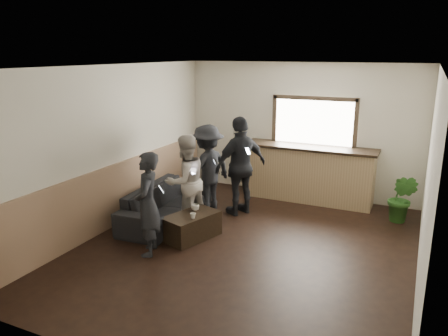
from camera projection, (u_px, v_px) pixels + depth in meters
The scene contains 12 objects.
ground at pixel (245, 247), 6.92m from camera, with size 5.00×6.00×0.01m, color black.
room_shell at pixel (203, 153), 6.84m from camera, with size 5.01×6.01×2.80m.
bar_counter at pixel (308, 170), 8.99m from camera, with size 2.70×0.68×2.13m.
sofa at pixel (167, 203), 7.97m from camera, with size 2.20×0.86×0.64m, color black.
coffee_table at pixel (192, 226), 7.23m from camera, with size 0.52×0.93×0.41m, color black.
cup_a at pixel (195, 208), 7.34m from camera, with size 0.13×0.13×0.10m, color silver.
cup_b at pixel (193, 216), 7.00m from camera, with size 0.09×0.09×0.09m, color silver.
potted_plant at pixel (402, 199), 7.83m from camera, with size 0.50×0.40×0.91m, color #2D6623.
person_a at pixel (148, 204), 6.53m from camera, with size 0.59×0.69×1.59m.
person_b at pixel (186, 181), 7.60m from camera, with size 0.90×0.99×1.64m.
person_c at pixel (207, 169), 8.32m from camera, with size 0.96×1.24×1.69m.
person_d at pixel (241, 166), 8.15m from camera, with size 0.97×1.17×1.87m.
Camera 1 is at (2.38, -5.90, 3.01)m, focal length 35.00 mm.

